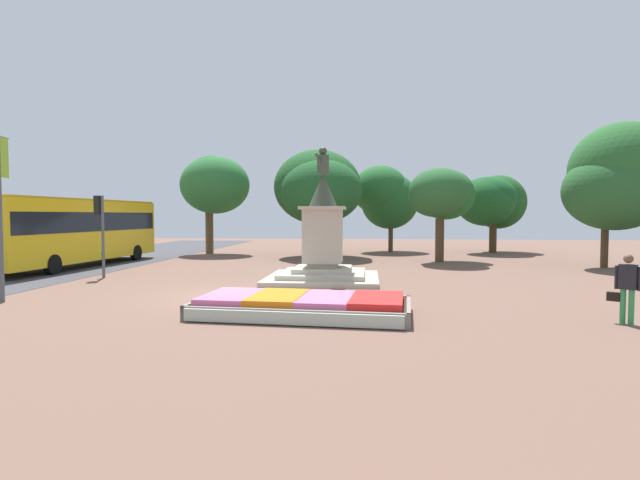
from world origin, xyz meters
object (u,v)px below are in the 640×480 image
object	(u,v)px
statue_monument	(323,248)
pedestrian_with_handbag	(627,285)
city_bus	(76,228)
traffic_light_mid_block	(100,221)
flower_planter	(302,306)

from	to	relation	value
statue_monument	pedestrian_with_handbag	size ratio (longest dim) A/B	3.15
city_bus	traffic_light_mid_block	bearing A→B (deg)	-48.75
statue_monument	pedestrian_with_handbag	bearing A→B (deg)	-42.33
flower_planter	pedestrian_with_handbag	world-z (taller)	pedestrian_with_handbag
flower_planter	statue_monument	distance (m)	7.12
traffic_light_mid_block	city_bus	distance (m)	5.53
flower_planter	city_bus	xyz separation A→B (m)	(-13.12, 11.16, 1.74)
city_bus	statue_monument	bearing A→B (deg)	-17.58
flower_planter	city_bus	size ratio (longest dim) A/B	0.49
traffic_light_mid_block	pedestrian_with_handbag	xyz separation A→B (m)	(17.45, -7.32, -1.43)
pedestrian_with_handbag	traffic_light_mid_block	bearing A→B (deg)	157.25
pedestrian_with_handbag	statue_monument	bearing A→B (deg)	137.67
statue_monument	city_bus	bearing A→B (deg)	162.42
city_bus	pedestrian_with_handbag	bearing A→B (deg)	-28.53
pedestrian_with_handbag	city_bus	bearing A→B (deg)	151.47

